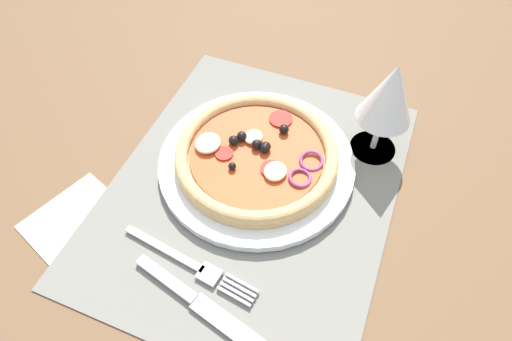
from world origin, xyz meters
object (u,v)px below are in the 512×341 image
Objects in this scene: fork at (195,266)px; wine_glass at (389,96)px; knife at (208,310)px; plate at (257,162)px; pizza at (256,154)px; napkin at (76,221)px.

fork is 31.29cm from wine_glass.
wine_glass is (-25.71, 15.08, 9.51)cm from fork.
fork is 0.91× the size of knife.
plate reaches higher than knife.
pizza is 24.34cm from napkin.
pizza is at bearing -57.01° from wine_glass.
plate is at bearing 94.47° from fork.
knife is at bearing -21.18° from wine_glass.
knife is at bearing 6.92° from plate.
fork is 1.21× the size of wine_glass.
plate is 1.67cm from pizza.
napkin is (16.49, -17.73, -2.48)cm from pizza.
knife is (4.09, 3.53, 0.03)cm from fork.
plate is 16.61cm from fork.
pizza is 1.10× the size of knife.
knife is (20.67, 2.51, -0.33)cm from plate.
plate is 1.47× the size of fork.
knife is 20.68cm from napkin.
wine_glass is at bearing 67.62° from fork.
pizza reaches higher than napkin.
fork is (16.58, -1.02, -0.36)cm from plate.
pizza is 1.21× the size of fork.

